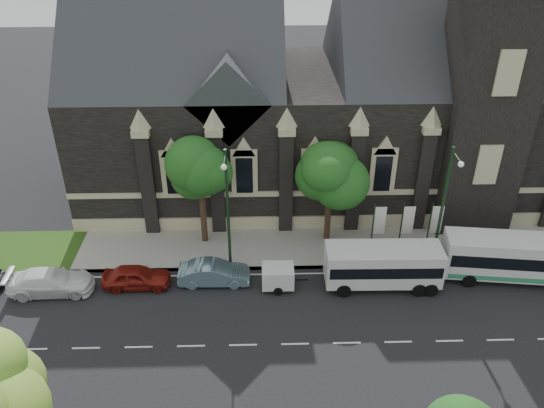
{
  "coord_description": "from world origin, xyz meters",
  "views": [
    {
      "loc": [
        -1.95,
        -22.7,
        23.03
      ],
      "look_at": [
        -1.17,
        6.0,
        5.86
      ],
      "focal_mm": 35.85,
      "sensor_mm": 36.0,
      "label": 1
    }
  ],
  "objects_px": {
    "banner_flag_left": "(377,223)",
    "tour_coach": "(529,258)",
    "street_lamp_near": "(444,203)",
    "box_trailer": "(278,276)",
    "car_far_white": "(51,282)",
    "tree_walk_left": "(203,172)",
    "sedan": "(214,273)",
    "street_lamp_mid": "(227,206)",
    "banner_flag_center": "(406,223)",
    "shuttle_bus": "(383,264)",
    "banner_flag_right": "(434,222)",
    "car_far_red": "(137,277)",
    "tree_walk_right": "(333,169)"
  },
  "relations": [
    {
      "from": "sedan",
      "to": "car_far_red",
      "type": "xyz_separation_m",
      "value": [
        -5.05,
        -0.24,
        -0.02
      ]
    },
    {
      "from": "banner_flag_right",
      "to": "sedan",
      "type": "relative_size",
      "value": 0.85
    },
    {
      "from": "banner_flag_right",
      "to": "tour_coach",
      "type": "height_order",
      "value": "banner_flag_right"
    },
    {
      "from": "banner_flag_center",
      "to": "car_far_red",
      "type": "bearing_deg",
      "value": -169.22
    },
    {
      "from": "shuttle_bus",
      "to": "car_far_white",
      "type": "relative_size",
      "value": 1.37
    },
    {
      "from": "tree_walk_right",
      "to": "tree_walk_left",
      "type": "bearing_deg",
      "value": -179.94
    },
    {
      "from": "tour_coach",
      "to": "tree_walk_left",
      "type": "bearing_deg",
      "value": 173.73
    },
    {
      "from": "banner_flag_center",
      "to": "car_far_white",
      "type": "height_order",
      "value": "banner_flag_center"
    },
    {
      "from": "banner_flag_left",
      "to": "street_lamp_mid",
      "type": "bearing_deg",
      "value": -169.5
    },
    {
      "from": "tree_walk_right",
      "to": "car_far_white",
      "type": "relative_size",
      "value": 1.43
    },
    {
      "from": "street_lamp_mid",
      "to": "banner_flag_left",
      "type": "distance_m",
      "value": 10.81
    },
    {
      "from": "banner_flag_left",
      "to": "tour_coach",
      "type": "xyz_separation_m",
      "value": [
        9.4,
        -3.48,
        -0.65
      ]
    },
    {
      "from": "car_far_white",
      "to": "street_lamp_near",
      "type": "bearing_deg",
      "value": -87.59
    },
    {
      "from": "sedan",
      "to": "banner_flag_right",
      "type": "bearing_deg",
      "value": -77.67
    },
    {
      "from": "banner_flag_right",
      "to": "sedan",
      "type": "xyz_separation_m",
      "value": [
        -15.29,
        -3.26,
        -1.61
      ]
    },
    {
      "from": "banner_flag_center",
      "to": "street_lamp_mid",
      "type": "bearing_deg",
      "value": -171.18
    },
    {
      "from": "street_lamp_near",
      "to": "banner_flag_left",
      "type": "bearing_deg",
      "value": 152.82
    },
    {
      "from": "shuttle_bus",
      "to": "box_trailer",
      "type": "xyz_separation_m",
      "value": [
        -6.84,
        -0.09,
        -0.75
      ]
    },
    {
      "from": "tree_walk_left",
      "to": "tour_coach",
      "type": "height_order",
      "value": "tree_walk_left"
    },
    {
      "from": "street_lamp_near",
      "to": "car_far_white",
      "type": "distance_m",
      "value": 25.92
    },
    {
      "from": "banner_flag_center",
      "to": "shuttle_bus",
      "type": "height_order",
      "value": "banner_flag_center"
    },
    {
      "from": "banner_flag_center",
      "to": "car_far_white",
      "type": "bearing_deg",
      "value": -170.7
    },
    {
      "from": "tree_walk_left",
      "to": "sedan",
      "type": "height_order",
      "value": "tree_walk_left"
    },
    {
      "from": "car_far_white",
      "to": "tour_coach",
      "type": "bearing_deg",
      "value": -91.29
    },
    {
      "from": "street_lamp_mid",
      "to": "banner_flag_left",
      "type": "relative_size",
      "value": 2.25
    },
    {
      "from": "street_lamp_near",
      "to": "sedan",
      "type": "distance_m",
      "value": 15.68
    },
    {
      "from": "street_lamp_mid",
      "to": "box_trailer",
      "type": "relative_size",
      "value": 3.0
    },
    {
      "from": "street_lamp_mid",
      "to": "car_far_white",
      "type": "height_order",
      "value": "street_lamp_mid"
    },
    {
      "from": "sedan",
      "to": "box_trailer",
      "type": "bearing_deg",
      "value": -97.96
    },
    {
      "from": "tour_coach",
      "to": "box_trailer",
      "type": "bearing_deg",
      "value": -171.36
    },
    {
      "from": "street_lamp_near",
      "to": "car_far_white",
      "type": "relative_size",
      "value": 1.65
    },
    {
      "from": "banner_flag_center",
      "to": "box_trailer",
      "type": "height_order",
      "value": "banner_flag_center"
    },
    {
      "from": "banner_flag_center",
      "to": "shuttle_bus",
      "type": "xyz_separation_m",
      "value": [
        -2.27,
        -3.77,
        -0.72
      ]
    },
    {
      "from": "banner_flag_left",
      "to": "box_trailer",
      "type": "height_order",
      "value": "banner_flag_left"
    },
    {
      "from": "street_lamp_mid",
      "to": "box_trailer",
      "type": "bearing_deg",
      "value": -31.61
    },
    {
      "from": "street_lamp_near",
      "to": "box_trailer",
      "type": "distance_m",
      "value": 11.77
    },
    {
      "from": "box_trailer",
      "to": "banner_flag_center",
      "type": "bearing_deg",
      "value": 23.25
    },
    {
      "from": "tree_walk_left",
      "to": "car_far_red",
      "type": "height_order",
      "value": "tree_walk_left"
    },
    {
      "from": "banner_flag_left",
      "to": "banner_flag_center",
      "type": "bearing_deg",
      "value": 0.0
    },
    {
      "from": "shuttle_bus",
      "to": "car_far_white",
      "type": "bearing_deg",
      "value": -178.94
    },
    {
      "from": "street_lamp_mid",
      "to": "car_far_white",
      "type": "bearing_deg",
      "value": -170.2
    },
    {
      "from": "banner_flag_center",
      "to": "shuttle_bus",
      "type": "bearing_deg",
      "value": -121.0
    },
    {
      "from": "street_lamp_mid",
      "to": "tour_coach",
      "type": "bearing_deg",
      "value": -4.57
    },
    {
      "from": "street_lamp_near",
      "to": "tour_coach",
      "type": "relative_size",
      "value": 0.81
    },
    {
      "from": "tree_walk_right",
      "to": "tour_coach",
      "type": "xyz_separation_m",
      "value": [
        12.47,
        -5.19,
        -4.08
      ]
    },
    {
      "from": "street_lamp_near",
      "to": "street_lamp_mid",
      "type": "bearing_deg",
      "value": 180.0
    },
    {
      "from": "tree_walk_left",
      "to": "tree_walk_right",
      "type": "bearing_deg",
      "value": 0.06
    },
    {
      "from": "banner_flag_center",
      "to": "banner_flag_right",
      "type": "xyz_separation_m",
      "value": [
        2.0,
        0.0,
        0.0
      ]
    },
    {
      "from": "tree_walk_left",
      "to": "banner_flag_right",
      "type": "relative_size",
      "value": 1.91
    },
    {
      "from": "tree_walk_left",
      "to": "car_far_white",
      "type": "xyz_separation_m",
      "value": [
        -9.69,
        -5.59,
        -4.94
      ]
    }
  ]
}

